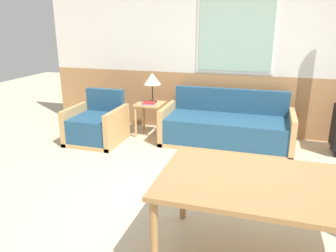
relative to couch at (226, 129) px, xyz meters
The scene contains 8 objects.
ground_plane 2.04m from the couch, 84.40° to the right, with size 16.00×16.00×0.00m, color beige.
wall_back 1.28m from the couch, 73.08° to the left, with size 7.20×0.09×2.70m.
couch is the anchor object (origin of this frame).
armchair 2.10m from the couch, 166.68° to the right, with size 0.83×0.82×0.81m.
side_table 1.33m from the couch, behind, with size 0.45×0.45×0.57m.
table_lamp 1.49m from the couch, behind, with size 0.30×0.30×0.50m.
book_stack 1.35m from the couch, behind, with size 0.24×0.19×0.04m.
dining_table 2.78m from the couch, 75.88° to the right, with size 1.75×0.99×0.74m.
Camera 1 is at (0.35, -3.01, 1.89)m, focal length 35.00 mm.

